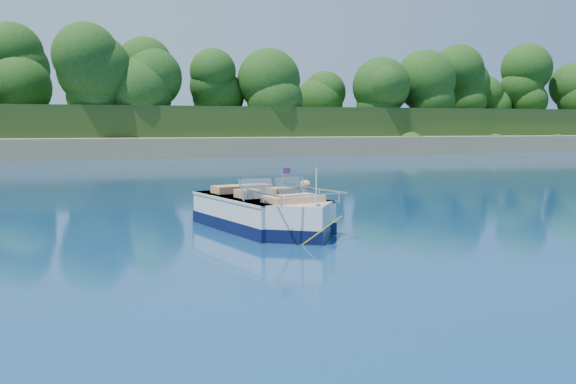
% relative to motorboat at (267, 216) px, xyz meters
% --- Properties ---
extents(ground, '(160.00, 160.00, 0.00)m').
position_rel_motorboat_xyz_m(ground, '(1.62, -0.38, -0.34)').
color(ground, '#091942').
rests_on(ground, ground).
extents(shoreline, '(170.00, 59.00, 6.00)m').
position_rel_motorboat_xyz_m(shoreline, '(1.62, 63.39, 0.63)').
color(shoreline, '#8B7051').
rests_on(shoreline, ground).
extents(treeline, '(150.00, 7.12, 8.19)m').
position_rel_motorboat_xyz_m(treeline, '(1.66, 40.64, 5.20)').
color(treeline, '#312010').
rests_on(treeline, ground).
extents(motorboat, '(2.66, 5.25, 1.77)m').
position_rel_motorboat_xyz_m(motorboat, '(0.00, 0.00, 0.00)').
color(motorboat, silver).
rests_on(motorboat, ground).
extents(tow_tube, '(1.58, 1.58, 0.36)m').
position_rel_motorboat_xyz_m(tow_tube, '(1.40, 1.35, -0.25)').
color(tow_tube, yellow).
rests_on(tow_tube, ground).
extents(boy, '(0.45, 0.81, 1.52)m').
position_rel_motorboat_xyz_m(boy, '(1.39, 1.26, -0.34)').
color(boy, '#DFA675').
rests_on(boy, ground).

